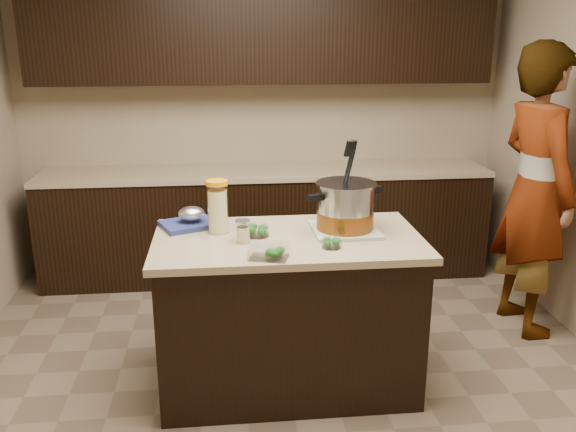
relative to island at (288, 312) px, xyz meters
name	(u,v)px	position (x,y,z in m)	size (l,w,h in m)	color
ground_plane	(288,382)	(0.00, 0.00, -0.45)	(4.00, 4.00, 0.00)	brown
room_shell	(288,85)	(0.00, 0.00, 1.26)	(4.04, 4.04, 2.72)	tan
back_cabinets	(266,163)	(0.00, 1.74, 0.49)	(3.60, 0.63, 2.33)	black
island	(288,312)	(0.00, 0.00, 0.00)	(1.46, 0.81, 0.90)	black
dish_towel	(345,230)	(0.33, 0.06, 0.46)	(0.36, 0.36, 0.02)	#6B9463
stock_pot	(345,209)	(0.33, 0.06, 0.58)	(0.45, 0.43, 0.47)	#B7B7BC
lemonade_pitcher	(218,209)	(-0.38, 0.12, 0.58)	(0.13, 0.13, 0.29)	#DACA85
mason_jar	(243,232)	(-0.25, -0.06, 0.51)	(0.09, 0.09, 0.13)	#DACA85
broccoli_tub_left	(257,231)	(-0.17, 0.03, 0.48)	(0.16, 0.16, 0.06)	silver
broccoli_tub_right	(332,244)	(0.21, -0.19, 0.47)	(0.13, 0.13, 0.05)	silver
broccoli_tub_rect	(269,252)	(-0.13, -0.31, 0.48)	(0.22, 0.18, 0.07)	silver
blue_tray	(190,220)	(-0.54, 0.24, 0.49)	(0.36, 0.33, 0.11)	navy
person	(535,191)	(1.70, 0.57, 0.51)	(0.70, 0.46, 1.93)	gray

